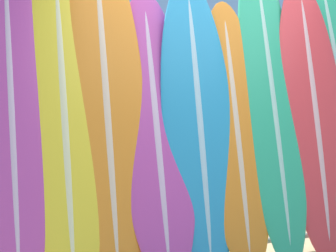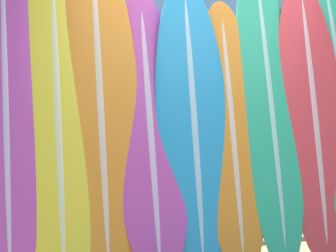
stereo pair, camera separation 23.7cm
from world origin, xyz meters
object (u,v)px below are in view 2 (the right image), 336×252
(surfboard_slot_3, at_px, (150,134))
(surfboard_slot_5, at_px, (232,135))
(surfboard_slot_4, at_px, (193,125))
(surfboard_slot_7, at_px, (313,118))
(surfboard_slot_2, at_px, (100,106))
(surfboard_slot_6, at_px, (269,107))
(surfboard_rack, at_px, (192,202))
(person_mid_beach, at_px, (130,89))
(surfboard_slot_1, at_px, (58,120))
(person_near_water, at_px, (206,109))
(surfboard_slot_0, at_px, (6,111))

(surfboard_slot_3, bearing_deg, surfboard_slot_5, -1.54)
(surfboard_slot_4, height_order, surfboard_slot_7, surfboard_slot_7)
(surfboard_slot_3, height_order, surfboard_slot_4, surfboard_slot_4)
(surfboard_slot_2, distance_m, surfboard_slot_6, 1.34)
(surfboard_slot_6, relative_size, surfboard_slot_7, 1.08)
(surfboard_rack, bearing_deg, surfboard_slot_4, 55.41)
(surfboard_slot_4, distance_m, person_mid_beach, 5.72)
(person_mid_beach, bearing_deg, surfboard_slot_1, 94.79)
(surfboard_slot_2, bearing_deg, surfboard_slot_6, -0.87)
(surfboard_rack, relative_size, surfboard_slot_5, 1.44)
(surfboard_slot_2, bearing_deg, surfboard_rack, -6.60)
(surfboard_slot_4, relative_size, surfboard_slot_6, 0.91)
(surfboard_rack, bearing_deg, person_near_water, 69.79)
(surfboard_slot_5, bearing_deg, surfboard_slot_6, 10.06)
(surfboard_slot_2, bearing_deg, surfboard_slot_5, -4.56)
(surfboard_slot_2, relative_size, surfboard_slot_3, 1.20)
(surfboard_slot_1, xyz_separation_m, person_near_water, (1.94, 2.52, -0.32))
(surfboard_slot_7, bearing_deg, surfboard_slot_3, -179.84)
(surfboard_slot_2, bearing_deg, person_near_water, 56.80)
(surfboard_slot_2, distance_m, surfboard_slot_4, 0.72)
(surfboard_slot_3, bearing_deg, surfboard_slot_1, 177.06)
(surfboard_slot_5, xyz_separation_m, surfboard_slot_7, (0.70, 0.02, 0.10))
(surfboard_slot_6, bearing_deg, person_mid_beach, 92.63)
(surfboard_slot_0, bearing_deg, surfboard_slot_4, -2.49)
(surfboard_slot_6, bearing_deg, surfboard_slot_5, -169.94)
(surfboard_slot_2, height_order, surfboard_slot_5, surfboard_slot_2)
(surfboard_rack, distance_m, surfboard_slot_1, 1.20)
(surfboard_slot_1, relative_size, surfboard_slot_6, 0.96)
(surfboard_slot_4, xyz_separation_m, person_mid_beach, (0.39, 5.70, -0.28))
(surfboard_slot_4, bearing_deg, surfboard_slot_5, -2.87)
(surfboard_rack, distance_m, surfboard_slot_3, 0.64)
(surfboard_slot_6, bearing_deg, surfboard_slot_3, -177.52)
(surfboard_slot_7, bearing_deg, surfboard_slot_2, 178.02)
(surfboard_slot_2, distance_m, surfboard_slot_5, 1.04)
(surfboard_slot_5, relative_size, person_mid_beach, 1.33)
(surfboard_rack, relative_size, surfboard_slot_3, 1.40)
(surfboard_slot_4, height_order, person_near_water, surfboard_slot_4)
(surfboard_rack, xyz_separation_m, surfboard_slot_7, (1.02, 0.02, 0.63))
(surfboard_slot_7, bearing_deg, surfboard_slot_0, 178.71)
(surfboard_rack, height_order, surfboard_slot_1, surfboard_slot_1)
(surfboard_slot_7, distance_m, person_near_water, 2.57)
(person_mid_beach, bearing_deg, surfboard_slot_5, 107.76)
(surfboard_slot_5, distance_m, surfboard_slot_7, 0.71)
(surfboard_slot_5, height_order, surfboard_slot_7, surfboard_slot_7)
(surfboard_slot_3, height_order, surfboard_slot_6, surfboard_slot_6)
(surfboard_rack, distance_m, surfboard_slot_4, 0.62)
(person_near_water, xyz_separation_m, person_mid_beach, (-0.55, 3.14, -0.03))
(surfboard_slot_1, bearing_deg, surfboard_slot_0, 176.27)
(surfboard_slot_1, relative_size, surfboard_slot_2, 0.93)
(surfboard_slot_4, relative_size, person_near_water, 1.40)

